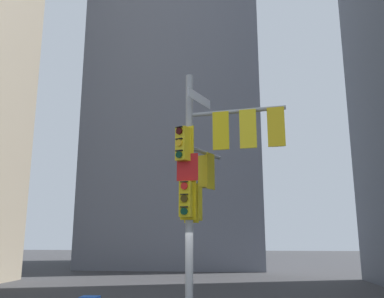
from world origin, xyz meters
TOP-DOWN VIEW (x-y plane):
  - building_mid_block at (-3.57, 24.03)m, footprint 13.84×13.84m
  - signal_pole_assembly at (0.59, -0.02)m, footprint 3.22×2.57m

SIDE VIEW (x-z plane):
  - signal_pole_assembly at x=0.59m, z-range 0.72..8.00m
  - building_mid_block at x=-3.57m, z-range 0.00..44.43m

